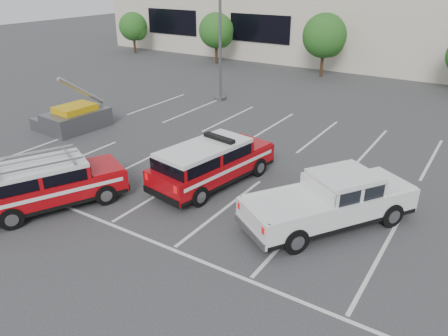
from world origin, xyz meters
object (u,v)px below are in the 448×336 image
object	(u,v)px
light_pole_left	(220,16)
fire_chief_suv	(211,166)
white_pickup	(330,205)
ladder_suv	(50,187)
tree_far_left	(134,28)
tree_left	(217,32)
utility_rig	(74,118)
convention_building	(425,8)
tree_mid_left	(326,37)

from	to	relation	value
light_pole_left	fire_chief_suv	size ratio (longest dim) A/B	1.83
white_pickup	ladder_suv	bearing A→B (deg)	-121.26
tree_far_left	tree_left	xyz separation A→B (m)	(10.00, 0.00, 0.27)
tree_left	utility_rig	size ratio (longest dim) A/B	1.26
light_pole_left	ladder_suv	world-z (taller)	light_pole_left
convention_building	tree_far_left	world-z (taller)	convention_building
convention_building	tree_mid_left	xyz separation A→B (m)	(-5.09, -9.82, -1.68)
tree_far_left	ladder_suv	distance (m)	31.89
white_pickup	convention_building	bearing A→B (deg)	129.29
tree_left	light_pole_left	distance (m)	12.43
convention_building	fire_chief_suv	distance (m)	30.64
utility_rig	ladder_suv	bearing A→B (deg)	-40.80
fire_chief_suv	white_pickup	distance (m)	5.00
tree_mid_left	utility_rig	xyz separation A→B (m)	(-6.45, -19.06, -2.46)
convention_building	tree_far_left	xyz separation A→B (m)	(-25.09, -9.82, -2.22)
tree_far_left	fire_chief_suv	xyz separation A→B (m)	(23.38, -20.52, -1.73)
convention_building	utility_rig	size ratio (longest dim) A/B	17.05
tree_left	ladder_suv	bearing A→B (deg)	-69.10
tree_far_left	tree_left	bearing A→B (deg)	0.00
tree_mid_left	fire_chief_suv	bearing A→B (deg)	-80.64
white_pickup	utility_rig	size ratio (longest dim) A/B	1.68
white_pickup	ladder_suv	distance (m)	9.73
tree_left	fire_chief_suv	size ratio (longest dim) A/B	0.79
light_pole_left	ladder_suv	bearing A→B (deg)	-79.91
tree_left	utility_rig	xyz separation A→B (m)	(3.55, -19.06, -2.19)
tree_mid_left	light_pole_left	size ratio (longest dim) A/B	0.47
white_pickup	ladder_suv	size ratio (longest dim) A/B	1.13
convention_building	white_pickup	bearing A→B (deg)	-83.91
light_pole_left	utility_rig	bearing A→B (deg)	-110.44
light_pole_left	ladder_suv	xyz separation A→B (m)	(2.68, -15.06, -4.42)
tree_mid_left	utility_rig	world-z (taller)	tree_mid_left
tree_far_left	tree_left	distance (m)	10.00
tree_left	light_pole_left	world-z (taller)	light_pole_left
tree_left	light_pole_left	bearing A→B (deg)	-55.48
convention_building	white_pickup	xyz separation A→B (m)	(3.28, -30.73, -4.01)
white_pickup	tree_far_left	bearing A→B (deg)	176.81
tree_far_left	utility_rig	size ratio (longest dim) A/B	1.13
tree_far_left	ladder_suv	xyz separation A→B (m)	(19.59, -25.10, -1.73)
convention_building	white_pickup	world-z (taller)	convention_building
convention_building	utility_rig	xyz separation A→B (m)	(-11.54, -28.88, -4.14)
white_pickup	tree_left	bearing A→B (deg)	164.50
tree_far_left	fire_chief_suv	world-z (taller)	tree_far_left
tree_mid_left	white_pickup	world-z (taller)	tree_mid_left
tree_left	ladder_suv	size ratio (longest dim) A/B	0.84
tree_mid_left	utility_rig	bearing A→B (deg)	-108.70
light_pole_left	white_pickup	bearing A→B (deg)	-43.48
white_pickup	ladder_suv	world-z (taller)	ladder_suv
tree_left	fire_chief_suv	xyz separation A→B (m)	(13.38, -20.52, -2.00)
tree_left	fire_chief_suv	bearing A→B (deg)	-56.89
tree_mid_left	white_pickup	size ratio (longest dim) A/B	0.82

